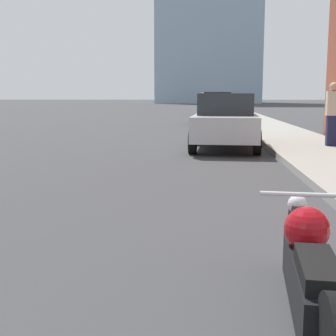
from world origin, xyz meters
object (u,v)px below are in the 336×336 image
motorcycle (310,274)px  parked_car_black (215,109)px  parked_car_red (214,104)px  pedestrian (333,113)px  parked_car_silver (225,121)px  parked_car_yellow (209,102)px

motorcycle → parked_car_black: parked_car_black is taller
parked_car_red → parked_car_black: bearing=-88.4°
motorcycle → parked_car_red: 34.89m
motorcycle → parked_car_red: parked_car_red is taller
parked_car_black → pedestrian: 12.73m
motorcycle → parked_car_silver: 10.60m
pedestrian → motorcycle: bearing=-105.3°
parked_car_yellow → parked_car_black: bearing=-91.3°
parked_car_yellow → pedestrian: size_ratio=2.54×
parked_car_red → parked_car_yellow: parked_car_yellow is taller
parked_car_silver → parked_car_yellow: 37.36m
parked_car_silver → parked_car_yellow: size_ratio=0.89×
parked_car_yellow → pedestrian: pedestrian is taller
parked_car_yellow → motorcycle: bearing=-91.3°
parked_car_silver → pedestrian: 2.96m
parked_car_black → parked_car_yellow: bearing=85.4°
motorcycle → parked_car_red: size_ratio=0.53×
motorcycle → parked_car_yellow: 47.95m
parked_car_silver → pedestrian: bearing=-0.2°
parked_car_black → parked_car_red: bearing=84.5°
motorcycle → pedestrian: (2.86, 10.42, 0.67)m
parked_car_silver → pedestrian: (2.95, -0.17, 0.25)m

